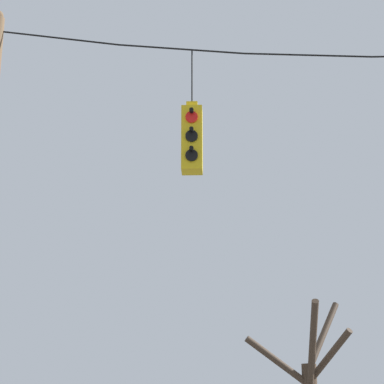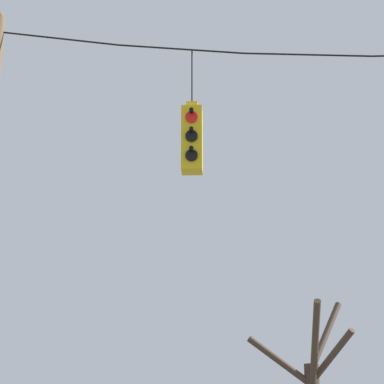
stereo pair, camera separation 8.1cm
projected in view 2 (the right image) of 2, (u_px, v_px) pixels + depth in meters
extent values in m
cylinder|color=black|center=(57.00, 38.00, 12.91)|extent=(2.15, 0.03, 0.34)
cylinder|color=black|center=(181.00, 49.00, 12.75)|extent=(2.15, 0.03, 0.24)
cylinder|color=black|center=(308.00, 55.00, 12.61)|extent=(2.14, 0.03, 0.13)
cube|color=yellow|center=(192.00, 140.00, 12.24)|extent=(0.34, 0.34, 1.11)
cube|color=yellow|center=(192.00, 106.00, 12.42)|extent=(0.19, 0.19, 0.10)
cylinder|color=black|center=(192.00, 77.00, 12.58)|extent=(0.02, 0.02, 0.98)
cylinder|color=red|center=(192.00, 117.00, 12.17)|extent=(0.20, 0.03, 0.20)
cylinder|color=black|center=(191.00, 111.00, 12.15)|extent=(0.07, 0.12, 0.07)
cylinder|color=black|center=(192.00, 136.00, 12.07)|extent=(0.20, 0.03, 0.20)
cylinder|color=black|center=(191.00, 130.00, 12.05)|extent=(0.07, 0.12, 0.07)
cylinder|color=black|center=(191.00, 155.00, 11.97)|extent=(0.20, 0.03, 0.20)
cylinder|color=black|center=(191.00, 149.00, 11.95)|extent=(0.07, 0.12, 0.07)
cylinder|color=#423326|center=(315.00, 347.00, 19.19)|extent=(0.21, 2.39, 2.14)
cylinder|color=#423326|center=(325.00, 336.00, 20.86)|extent=(1.20, 1.23, 2.01)
cylinder|color=#423326|center=(332.00, 356.00, 19.62)|extent=(1.16, 1.40, 1.35)
cylinder|color=#423326|center=(281.00, 362.00, 20.03)|extent=(1.82, 0.57, 1.36)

